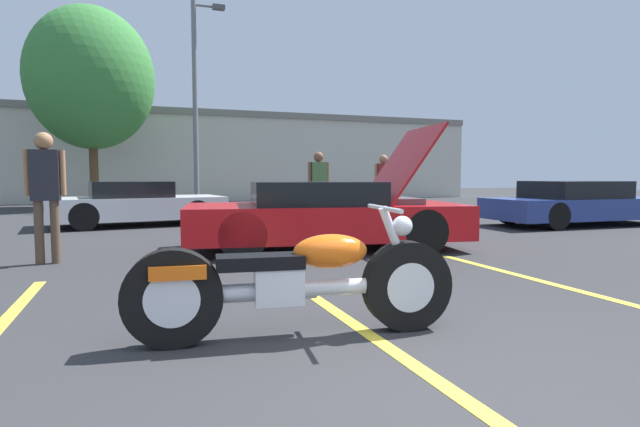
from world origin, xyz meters
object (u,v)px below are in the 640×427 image
at_px(spectator_by_show_car, 383,182).
at_px(parked_car_mid_row, 136,204).
at_px(light_pole, 197,96).
at_px(motorcycle, 296,283).
at_px(spectator_near_motorcycle, 45,185).
at_px(tree_background, 91,79).
at_px(parked_car_right_row, 578,204).
at_px(show_car_hood_open, 327,215).
at_px(spectator_midground, 319,183).

bearing_deg(spectator_by_show_car, parked_car_mid_row, 169.32).
height_order(light_pole, parked_car_mid_row, light_pole).
relative_size(motorcycle, spectator_near_motorcycle, 1.37).
relative_size(tree_background, parked_car_right_row, 1.58).
xyz_separation_m(light_pole, motorcycle, (-1.03, -15.32, -3.72)).
relative_size(light_pole, parked_car_mid_row, 1.76).
bearing_deg(parked_car_right_row, spectator_by_show_car, 149.82).
height_order(tree_background, show_car_hood_open, tree_background).
height_order(motorcycle, spectator_near_motorcycle, spectator_near_motorcycle).
bearing_deg(parked_car_mid_row, show_car_hood_open, -68.44).
xyz_separation_m(motorcycle, parked_car_right_row, (9.20, 5.88, 0.11)).
distance_m(show_car_hood_open, parked_car_mid_row, 6.21).
bearing_deg(spectator_near_motorcycle, parked_car_mid_row, 77.88).
xyz_separation_m(tree_background, spectator_near_motorcycle, (0.35, -13.12, -3.78)).
bearing_deg(spectator_near_motorcycle, spectator_midground, 31.15).
xyz_separation_m(motorcycle, spectator_near_motorcycle, (-2.30, 4.23, 0.67)).
bearing_deg(parked_car_mid_row, spectator_by_show_car, -17.95).
height_order(motorcycle, show_car_hood_open, show_car_hood_open).
relative_size(tree_background, motorcycle, 3.01).
distance_m(light_pole, parked_car_right_row, 12.99).
distance_m(show_car_hood_open, spectator_near_motorcycle, 4.19).
bearing_deg(spectator_midground, parked_car_mid_row, 150.15).
distance_m(parked_car_right_row, spectator_by_show_car, 4.87).
bearing_deg(show_car_hood_open, spectator_midground, 81.81).
relative_size(motorcycle, show_car_hood_open, 0.52).
bearing_deg(light_pole, parked_car_mid_row, -110.87).
xyz_separation_m(tree_background, spectator_by_show_car, (7.75, -8.89, -3.81)).
bearing_deg(tree_background, spectator_by_show_car, -48.95).
xyz_separation_m(light_pole, parked_car_mid_row, (-2.17, -5.69, -3.61)).
distance_m(show_car_hood_open, spectator_by_show_car, 5.38).
distance_m(motorcycle, spectator_near_motorcycle, 4.86).
relative_size(tree_background, spectator_by_show_car, 4.21).
bearing_deg(show_car_hood_open, tree_background, 118.21).
relative_size(light_pole, show_car_hood_open, 1.57).
height_order(show_car_hood_open, parked_car_mid_row, show_car_hood_open).
relative_size(parked_car_right_row, parked_car_mid_row, 1.12).
relative_size(motorcycle, spectator_by_show_car, 1.40).
bearing_deg(parked_car_mid_row, spectator_midground, -37.12).
bearing_deg(parked_car_mid_row, motorcycle, -90.54).
xyz_separation_m(parked_car_right_row, parked_car_mid_row, (-10.34, 3.75, -0.00)).
bearing_deg(parked_car_mid_row, tree_background, 93.79).
bearing_deg(spectator_midground, show_car_hood_open, -107.51).
distance_m(light_pole, show_car_hood_open, 11.71).
distance_m(tree_background, spectator_by_show_car, 12.39).
distance_m(light_pole, motorcycle, 15.80).
relative_size(spectator_near_motorcycle, spectator_by_show_car, 1.02).
distance_m(light_pole, spectator_near_motorcycle, 11.97).
xyz_separation_m(spectator_by_show_car, spectator_midground, (-2.25, -1.11, -0.01)).
relative_size(show_car_hood_open, spectator_by_show_car, 2.67).
bearing_deg(tree_background, parked_car_right_row, -44.08).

